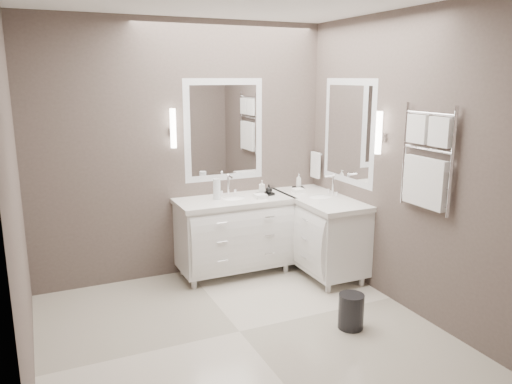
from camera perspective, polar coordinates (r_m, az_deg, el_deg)
name	(u,v)px	position (r m, az deg, el deg)	size (l,w,h in m)	color
floor	(239,332)	(4.41, -1.91, -15.69)	(3.20, 3.00, 0.01)	beige
wall_back	(184,151)	(5.35, -8.23, 4.68)	(3.20, 0.01, 2.70)	#534742
wall_front	(348,227)	(2.65, 10.46, -3.94)	(3.20, 0.01, 2.70)	#534742
wall_left	(14,195)	(3.66, -25.96, -0.35)	(0.01, 3.00, 2.70)	#534742
wall_right	(399,162)	(4.78, 16.07, 3.32)	(0.01, 3.00, 2.70)	#534742
vanity_back	(234,231)	(5.42, -2.52, -4.46)	(1.24, 0.59, 0.97)	white
vanity_right	(319,229)	(5.52, 7.23, -4.23)	(0.59, 1.24, 0.97)	white
mirror_back	(224,130)	(5.45, -3.67, 7.06)	(0.90, 0.02, 1.10)	white
mirror_right	(349,132)	(5.37, 10.53, 6.78)	(0.02, 0.90, 1.10)	white
sconce_back	(173,129)	(5.21, -9.45, 7.11)	(0.06, 0.06, 0.40)	white
sconce_right	(379,134)	(4.86, 13.85, 6.50)	(0.06, 0.06, 0.40)	white
towel_bar_corner	(316,164)	(5.87, 6.82, 3.14)	(0.03, 0.22, 0.30)	white
towel_ladder	(426,165)	(4.44, 18.88, 2.97)	(0.06, 0.58, 0.90)	white
waste_bin	(351,311)	(4.47, 10.81, -13.24)	(0.22, 0.22, 0.31)	black
amenity_tray_back	(265,194)	(5.45, 1.05, -0.23)	(0.18, 0.13, 0.03)	black
amenity_tray_right	(299,188)	(5.76, 4.89, 0.42)	(0.12, 0.16, 0.02)	black
water_bottle	(217,189)	(5.26, -4.50, 0.34)	(0.08, 0.08, 0.22)	silver
soap_bottle_a	(262,187)	(5.44, 0.68, 0.62)	(0.06, 0.06, 0.14)	white
soap_bottle_b	(269,189)	(5.43, 1.48, 0.37)	(0.08, 0.08, 0.10)	black
soap_bottle_c	(299,181)	(5.74, 4.90, 1.31)	(0.06, 0.06, 0.16)	white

